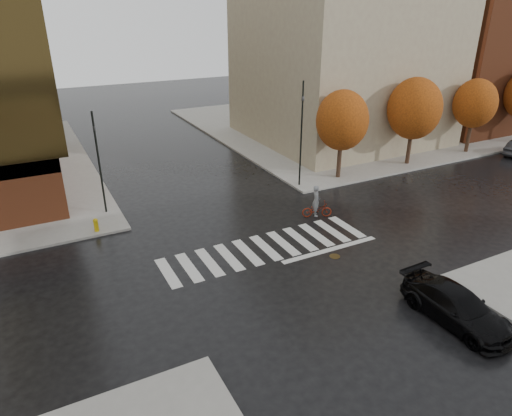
# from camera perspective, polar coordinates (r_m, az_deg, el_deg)

# --- Properties ---
(ground) EXTENTS (120.00, 120.00, 0.00)m
(ground) POSITION_cam_1_polar(r_m,az_deg,el_deg) (24.55, 1.78, -5.49)
(ground) COLOR black
(ground) RESTS_ON ground
(sidewalk_ne) EXTENTS (30.00, 30.00, 0.15)m
(sidewalk_ne) POSITION_cam_1_polar(r_m,az_deg,el_deg) (52.00, 10.93, 10.36)
(sidewalk_ne) COLOR gray
(sidewalk_ne) RESTS_ON ground
(crosswalk) EXTENTS (12.00, 3.00, 0.01)m
(crosswalk) POSITION_cam_1_polar(r_m,az_deg,el_deg) (24.93, 1.22, -4.97)
(crosswalk) COLOR silver
(crosswalk) RESTS_ON ground
(building_ne_tan) EXTENTS (16.00, 16.00, 18.00)m
(building_ne_tan) POSITION_cam_1_polar(r_m,az_deg,el_deg) (45.06, 10.89, 20.00)
(building_ne_tan) COLOR gray
(building_ne_tan) RESTS_ON sidewalk_ne
(building_ne_brick) EXTENTS (14.00, 14.00, 14.00)m
(building_ne_brick) POSITION_cam_1_polar(r_m,az_deg,el_deg) (55.79, 25.12, 16.94)
(building_ne_brick) COLOR brown
(building_ne_brick) RESTS_ON sidewalk_ne
(tree_ne_a) EXTENTS (3.80, 3.80, 6.50)m
(tree_ne_a) POSITION_cam_1_polar(r_m,az_deg,el_deg) (33.97, 10.73, 10.70)
(tree_ne_a) COLOR black
(tree_ne_a) RESTS_ON sidewalk_ne
(tree_ne_b) EXTENTS (4.20, 4.20, 6.89)m
(tree_ne_b) POSITION_cam_1_polar(r_m,az_deg,el_deg) (38.57, 19.21, 11.64)
(tree_ne_b) COLOR black
(tree_ne_b) RESTS_ON sidewalk_ne
(tree_ne_c) EXTENTS (3.60, 3.60, 6.31)m
(tree_ne_c) POSITION_cam_1_polar(r_m,az_deg,el_deg) (43.88, 25.71, 11.68)
(tree_ne_c) COLOR black
(tree_ne_c) RESTS_ON sidewalk_ne
(sedan) EXTENTS (2.16, 5.00, 1.43)m
(sedan) POSITION_cam_1_polar(r_m,az_deg,el_deg) (21.01, 23.73, -11.16)
(sedan) COLOR black
(sedan) RESTS_ON ground
(cyclist) EXTENTS (1.95, 1.32, 2.10)m
(cyclist) POSITION_cam_1_polar(r_m,az_deg,el_deg) (28.37, 7.59, 0.20)
(cyclist) COLOR maroon
(cyclist) RESTS_ON ground
(traffic_light_nw) EXTENTS (0.18, 0.16, 6.36)m
(traffic_light_nw) POSITION_cam_1_polar(r_m,az_deg,el_deg) (29.07, -19.10, 5.91)
(traffic_light_nw) COLOR black
(traffic_light_nw) RESTS_ON sidewalk_nw
(traffic_light_ne) EXTENTS (0.16, 0.19, 7.36)m
(traffic_light_ne) POSITION_cam_1_polar(r_m,az_deg,el_deg) (31.97, 5.72, 9.96)
(traffic_light_ne) COLOR black
(traffic_light_ne) RESTS_ON sidewalk_ne
(fire_hydrant) EXTENTS (0.28, 0.28, 0.80)m
(fire_hydrant) POSITION_cam_1_polar(r_m,az_deg,el_deg) (27.73, -19.38, -1.92)
(fire_hydrant) COLOR #C3A00B
(fire_hydrant) RESTS_ON sidewalk_nw
(manhole) EXTENTS (0.59, 0.59, 0.01)m
(manhole) POSITION_cam_1_polar(r_m,az_deg,el_deg) (24.47, 9.81, -5.97)
(manhole) COLOR #473719
(manhole) RESTS_ON ground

